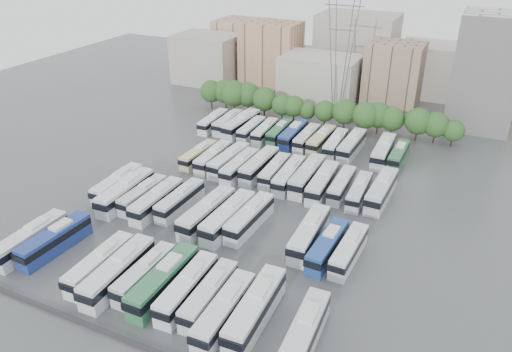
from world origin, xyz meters
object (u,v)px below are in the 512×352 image
at_px(bus_r3_s12, 383,151).
at_px(bus_r3_s9, 335,144).
at_px(bus_r0_s10, 224,311).
at_px(bus_r2_s13, 382,190).
at_px(bus_r0_s1, 55,240).
at_px(bus_r0_s4, 100,264).
at_px(bus_r1_s12, 327,246).
at_px(bus_r3_s6, 293,134).
at_px(bus_r3_s13, 399,155).
at_px(bus_r3_s0, 213,121).
at_px(bus_r3_s4, 265,131).
at_px(bus_r3_s3, 251,129).
at_px(bus_r1_s13, 349,250).
at_px(bus_r3_s8, 321,140).
at_px(bus_r2_s8, 289,175).
at_px(bus_r1_s4, 180,200).
at_px(bus_r1_s2, 143,195).
at_px(bus_r1_s0, 118,184).
at_px(bus_r2_s9, 307,176).
at_px(bus_r3_s1, 228,122).
at_px(bus_r0_s0, 31,239).
at_px(bus_r2_s3, 213,157).
at_px(bus_r0_s5, 118,271).
at_px(bus_r1_s3, 157,200).
at_px(bus_r2_s6, 259,165).
at_px(bus_r0_s8, 187,288).
at_px(bus_r2_s5, 240,166).
at_px(bus_r3_s5, 279,132).
at_px(bus_r2_s10, 323,182).
at_px(bus_r3_s7, 307,138).
at_px(bus_r0_s11, 255,309).
at_px(bus_r1_s6, 207,213).
at_px(bus_r2_s7, 275,171).
at_px(bus_r0_s9, 209,295).
at_px(bus_r2_s11, 342,185).
at_px(electricity_pylon, 342,41).
at_px(bus_r2_s4, 229,160).
at_px(bus_r0_s6, 145,274).
at_px(bus_r0_s13, 304,334).
at_px(apartment_tower, 487,72).
at_px(bus_r1_s1, 126,192).
at_px(bus_r3_s10, 352,145).
at_px(bus_r0_s7, 164,281).
at_px(bus_r2_s2, 199,155).
at_px(bus_r1_s11, 309,233).

bearing_deg(bus_r3_s12, bus_r3_s9, 179.68).
relative_size(bus_r0_s10, bus_r2_s13, 0.96).
height_order(bus_r0_s1, bus_r3_s12, bus_r3_s12).
relative_size(bus_r0_s4, bus_r1_s12, 1.04).
relative_size(bus_r3_s6, bus_r3_s13, 1.12).
xyz_separation_m(bus_r3_s0, bus_r3_s4, (13.45, -0.30, -0.04)).
height_order(bus_r3_s0, bus_r3_s3, bus_r3_s0).
relative_size(bus_r1_s13, bus_r3_s8, 0.96).
bearing_deg(bus_r2_s8, bus_r1_s4, -131.24).
bearing_deg(bus_r1_s2, bus_r3_s4, 80.12).
distance_m(bus_r1_s0, bus_r2_s9, 34.24).
bearing_deg(bus_r1_s13, bus_r3_s1, 138.64).
distance_m(bus_r0_s0, bus_r1_s4, 23.52).
bearing_deg(bus_r0_s10, bus_r2_s3, 120.39).
bearing_deg(bus_r0_s5, bus_r3_s4, 91.27).
relative_size(bus_r1_s3, bus_r2_s13, 0.95).
distance_m(bus_r1_s12, bus_r2_s6, 28.09).
distance_m(bus_r0_s8, bus_r1_s12, 21.32).
relative_size(bus_r2_s5, bus_r3_s5, 1.09).
bearing_deg(bus_r1_s3, bus_r2_s10, 37.97).
height_order(bus_r1_s2, bus_r3_s9, bus_r3_s9).
bearing_deg(bus_r2_s8, bus_r3_s5, 115.45).
bearing_deg(bus_r3_s7, bus_r0_s11, -76.33).
relative_size(bus_r2_s5, bus_r3_s13, 1.09).
distance_m(bus_r1_s2, bus_r2_s6, 22.96).
bearing_deg(bus_r1_s6, bus_r2_s7, 82.09).
distance_m(bus_r3_s5, bus_r3_s8, 9.95).
bearing_deg(bus_r0_s9, bus_r2_s11, 77.84).
distance_m(bus_r0_s10, bus_r2_s6, 40.15).
height_order(bus_r2_s3, bus_r3_s3, bus_r2_s3).
xyz_separation_m(electricity_pylon, bus_r1_s6, (-3.86, -56.91, -16.59)).
bearing_deg(bus_r2_s9, bus_r0_s5, -109.94).
bearing_deg(bus_r2_s4, bus_r1_s12, -33.30).
height_order(bus_r0_s0, bus_r0_s6, bus_r0_s0).
height_order(bus_r0_s8, bus_r0_s13, bus_r0_s13).
bearing_deg(bus_r2_s10, bus_r3_s9, 98.18).
height_order(apartment_tower, bus_r3_s7, apartment_tower).
bearing_deg(bus_r1_s13, bus_r2_s9, 126.85).
xyz_separation_m(bus_r1_s1, bus_r3_s13, (39.34, 36.56, -0.37)).
relative_size(bus_r0_s4, bus_r3_s10, 0.97).
bearing_deg(bus_r0_s7, bus_r1_s4, 117.28).
xyz_separation_m(bus_r2_s13, bus_r3_s6, (-23.34, 17.24, -0.12)).
relative_size(apartment_tower, bus_r0_s10, 2.06).
xyz_separation_m(bus_r1_s6, bus_r3_s10, (13.47, 36.43, -0.11)).
xyz_separation_m(bus_r2_s10, bus_r3_s13, (9.83, 18.52, -0.27)).
xyz_separation_m(bus_r0_s6, bus_r2_s2, (-13.38, 35.72, -0.11)).
relative_size(bus_r0_s4, bus_r1_s0, 1.01).
bearing_deg(bus_r2_s7, bus_r2_s9, -1.24).
height_order(bus_r0_s7, bus_r2_s11, bus_r0_s7).
height_order(apartment_tower, bus_r1_s11, apartment_tower).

